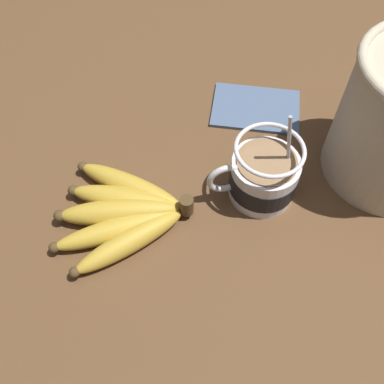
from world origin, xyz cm
name	(u,v)px	position (x,y,z in cm)	size (l,w,h in cm)	color
table	(221,195)	(0.00, 0.00, 1.53)	(121.04, 121.04, 3.05)	brown
coffee_mug	(263,176)	(-5.46, 1.57, 7.10)	(13.57, 9.85, 15.81)	silver
banana_bunch	(124,212)	(14.88, 2.10, 4.81)	(20.44, 20.08, 4.22)	#4C381E
napkin	(256,108)	(-9.90, -15.25, 3.35)	(17.64, 14.98, 0.60)	slate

